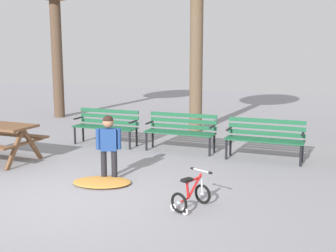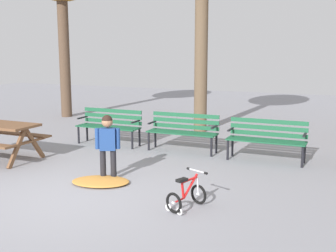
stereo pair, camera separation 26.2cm
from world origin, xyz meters
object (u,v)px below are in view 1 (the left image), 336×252
object	(u,v)px
park_bench_far_left	(107,124)
park_bench_left	(181,129)
kids_bicycle	(191,195)
park_bench_right	(265,136)
child_standing	(109,142)

from	to	relation	value
park_bench_far_left	park_bench_left	distance (m)	1.90
park_bench_far_left	kids_bicycle	size ratio (longest dim) A/B	2.54
park_bench_right	child_standing	world-z (taller)	child_standing
park_bench_right	child_standing	bearing A→B (deg)	-133.17
park_bench_far_left	child_standing	size ratio (longest dim) A/B	1.39
park_bench_right	kids_bicycle	world-z (taller)	park_bench_right
park_bench_right	kids_bicycle	xyz separation A→B (m)	(-0.49, -3.21, -0.31)
park_bench_far_left	child_standing	world-z (taller)	child_standing
park_bench_right	park_bench_far_left	bearing A→B (deg)	179.67
park_bench_far_left	child_standing	distance (m)	2.90
park_bench_left	kids_bicycle	distance (m)	3.61
park_bench_left	park_bench_right	distance (m)	1.90
child_standing	park_bench_far_left	bearing A→B (deg)	121.40
park_bench_right	kids_bicycle	size ratio (longest dim) A/B	2.54
park_bench_far_left	child_standing	bearing A→B (deg)	-58.60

